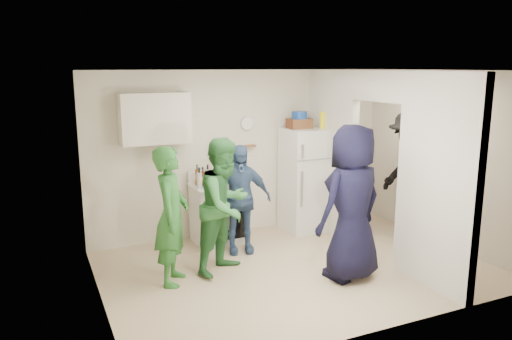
# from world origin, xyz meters

# --- Properties ---
(floor) EXTENTS (4.80, 4.80, 0.00)m
(floor) POSITION_xyz_m (0.00, 0.00, 0.00)
(floor) COLOR tan
(floor) RESTS_ON ground
(wall_back) EXTENTS (4.80, 0.00, 4.80)m
(wall_back) POSITION_xyz_m (0.00, 1.70, 1.25)
(wall_back) COLOR silver
(wall_back) RESTS_ON floor
(wall_front) EXTENTS (4.80, 0.00, 4.80)m
(wall_front) POSITION_xyz_m (0.00, -1.70, 1.25)
(wall_front) COLOR silver
(wall_front) RESTS_ON floor
(wall_left) EXTENTS (0.00, 3.40, 3.40)m
(wall_left) POSITION_xyz_m (-2.40, 0.00, 1.25)
(wall_left) COLOR silver
(wall_left) RESTS_ON floor
(wall_right) EXTENTS (0.00, 3.40, 3.40)m
(wall_right) POSITION_xyz_m (2.40, 0.00, 1.25)
(wall_right) COLOR silver
(wall_right) RESTS_ON floor
(ceiling) EXTENTS (4.80, 4.80, 0.00)m
(ceiling) POSITION_xyz_m (0.00, 0.00, 2.50)
(ceiling) COLOR white
(ceiling) RESTS_ON wall_back
(partition_pier_back) EXTENTS (0.12, 1.20, 2.50)m
(partition_pier_back) POSITION_xyz_m (1.20, 1.10, 1.25)
(partition_pier_back) COLOR silver
(partition_pier_back) RESTS_ON floor
(partition_pier_front) EXTENTS (0.12, 1.20, 2.50)m
(partition_pier_front) POSITION_xyz_m (1.20, -1.10, 1.25)
(partition_pier_front) COLOR silver
(partition_pier_front) RESTS_ON floor
(partition_header) EXTENTS (0.12, 1.00, 0.40)m
(partition_header) POSITION_xyz_m (1.20, 0.00, 2.30)
(partition_header) COLOR silver
(partition_header) RESTS_ON partition_pier_back
(stove) EXTENTS (0.72, 0.60, 0.86)m
(stove) POSITION_xyz_m (-0.57, 1.37, 0.43)
(stove) COLOR white
(stove) RESTS_ON floor
(upper_cabinet) EXTENTS (0.95, 0.34, 0.70)m
(upper_cabinet) POSITION_xyz_m (-1.40, 1.52, 1.85)
(upper_cabinet) COLOR silver
(upper_cabinet) RESTS_ON wall_back
(fridge) EXTENTS (0.66, 0.65, 1.61)m
(fridge) POSITION_xyz_m (0.90, 1.34, 0.81)
(fridge) COLOR white
(fridge) RESTS_ON floor
(wicker_basket) EXTENTS (0.35, 0.25, 0.15)m
(wicker_basket) POSITION_xyz_m (0.80, 1.39, 1.69)
(wicker_basket) COLOR brown
(wicker_basket) RESTS_ON fridge
(blue_bowl) EXTENTS (0.24, 0.24, 0.11)m
(blue_bowl) POSITION_xyz_m (0.80, 1.39, 1.82)
(blue_bowl) COLOR navy
(blue_bowl) RESTS_ON wicker_basket
(yellow_cup_stack_top) EXTENTS (0.09, 0.09, 0.25)m
(yellow_cup_stack_top) POSITION_xyz_m (1.12, 1.24, 1.74)
(yellow_cup_stack_top) COLOR #FEF415
(yellow_cup_stack_top) RESTS_ON fridge
(wall_clock) EXTENTS (0.22, 0.02, 0.22)m
(wall_clock) POSITION_xyz_m (0.05, 1.68, 1.70)
(wall_clock) COLOR white
(wall_clock) RESTS_ON wall_back
(spice_shelf) EXTENTS (0.35, 0.08, 0.03)m
(spice_shelf) POSITION_xyz_m (0.00, 1.65, 1.35)
(spice_shelf) COLOR olive
(spice_shelf) RESTS_ON wall_back
(nook_window) EXTENTS (0.03, 0.70, 0.80)m
(nook_window) POSITION_xyz_m (2.38, 0.20, 1.65)
(nook_window) COLOR black
(nook_window) RESTS_ON wall_right
(nook_window_frame) EXTENTS (0.04, 0.76, 0.86)m
(nook_window_frame) POSITION_xyz_m (2.36, 0.20, 1.65)
(nook_window_frame) COLOR white
(nook_window_frame) RESTS_ON wall_right
(nook_valance) EXTENTS (0.04, 0.82, 0.18)m
(nook_valance) POSITION_xyz_m (2.34, 0.20, 2.00)
(nook_valance) COLOR white
(nook_valance) RESTS_ON wall_right
(yellow_cup_stack_stove) EXTENTS (0.09, 0.09, 0.25)m
(yellow_cup_stack_stove) POSITION_xyz_m (-0.69, 1.15, 0.98)
(yellow_cup_stack_stove) COLOR #FEAF15
(yellow_cup_stack_stove) RESTS_ON stove
(red_cup) EXTENTS (0.09, 0.09, 0.12)m
(red_cup) POSITION_xyz_m (-0.35, 1.17, 0.92)
(red_cup) COLOR #AA0B1C
(red_cup) RESTS_ON stove
(person_green_left) EXTENTS (0.62, 0.72, 1.66)m
(person_green_left) POSITION_xyz_m (-1.54, 0.25, 0.83)
(person_green_left) COLOR #2E712D
(person_green_left) RESTS_ON floor
(person_green_center) EXTENTS (1.04, 0.98, 1.70)m
(person_green_center) POSITION_xyz_m (-0.84, 0.32, 0.85)
(person_green_center) COLOR #367A36
(person_green_center) RESTS_ON floor
(person_denim) EXTENTS (0.95, 0.55, 1.52)m
(person_denim) POSITION_xyz_m (-0.43, 0.86, 0.76)
(person_denim) COLOR #3C5B83
(person_denim) RESTS_ON floor
(person_navy) EXTENTS (1.03, 0.78, 1.89)m
(person_navy) POSITION_xyz_m (0.46, -0.51, 0.95)
(person_navy) COLOR black
(person_navy) RESTS_ON floor
(person_nook) EXTENTS (0.89, 1.34, 1.93)m
(person_nook) POSITION_xyz_m (2.09, 0.32, 0.97)
(person_nook) COLOR black
(person_nook) RESTS_ON floor
(bottle_a) EXTENTS (0.06, 0.06, 0.30)m
(bottle_a) POSITION_xyz_m (-0.83, 1.48, 1.01)
(bottle_a) COLOR brown
(bottle_a) RESTS_ON stove
(bottle_b) EXTENTS (0.07, 0.07, 0.25)m
(bottle_b) POSITION_xyz_m (-0.76, 1.29, 0.98)
(bottle_b) COLOR #143D1B
(bottle_b) RESTS_ON stove
(bottle_c) EXTENTS (0.07, 0.07, 0.29)m
(bottle_c) POSITION_xyz_m (-0.66, 1.50, 1.00)
(bottle_c) COLOR silver
(bottle_c) RESTS_ON stove
(bottle_d) EXTENTS (0.07, 0.07, 0.30)m
(bottle_d) POSITION_xyz_m (-0.53, 1.32, 1.01)
(bottle_d) COLOR #5C1810
(bottle_d) RESTS_ON stove
(bottle_e) EXTENTS (0.07, 0.07, 0.32)m
(bottle_e) POSITION_xyz_m (-0.46, 1.53, 1.02)
(bottle_e) COLOR silver
(bottle_e) RESTS_ON stove
(bottle_f) EXTENTS (0.06, 0.06, 0.26)m
(bottle_f) POSITION_xyz_m (-0.37, 1.38, 0.99)
(bottle_f) COLOR #17411C
(bottle_f) RESTS_ON stove
(bottle_g) EXTENTS (0.08, 0.08, 0.27)m
(bottle_g) POSITION_xyz_m (-0.29, 1.53, 1.00)
(bottle_g) COLOR #AA7F37
(bottle_g) RESTS_ON stove
(bottle_h) EXTENTS (0.08, 0.08, 0.30)m
(bottle_h) POSITION_xyz_m (-0.86, 1.26, 1.01)
(bottle_h) COLOR #B0B6BC
(bottle_h) RESTS_ON stove
(bottle_i) EXTENTS (0.06, 0.06, 0.32)m
(bottle_i) POSITION_xyz_m (-0.53, 1.48, 1.02)
(bottle_i) COLOR brown
(bottle_i) RESTS_ON stove
(bottle_j) EXTENTS (0.08, 0.08, 0.31)m
(bottle_j) POSITION_xyz_m (-0.27, 1.25, 1.01)
(bottle_j) COLOR #1D5632
(bottle_j) RESTS_ON stove
(bottle_k) EXTENTS (0.06, 0.06, 0.28)m
(bottle_k) POSITION_xyz_m (-0.77, 1.39, 1.00)
(bottle_k) COLOR brown
(bottle_k) RESTS_ON stove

